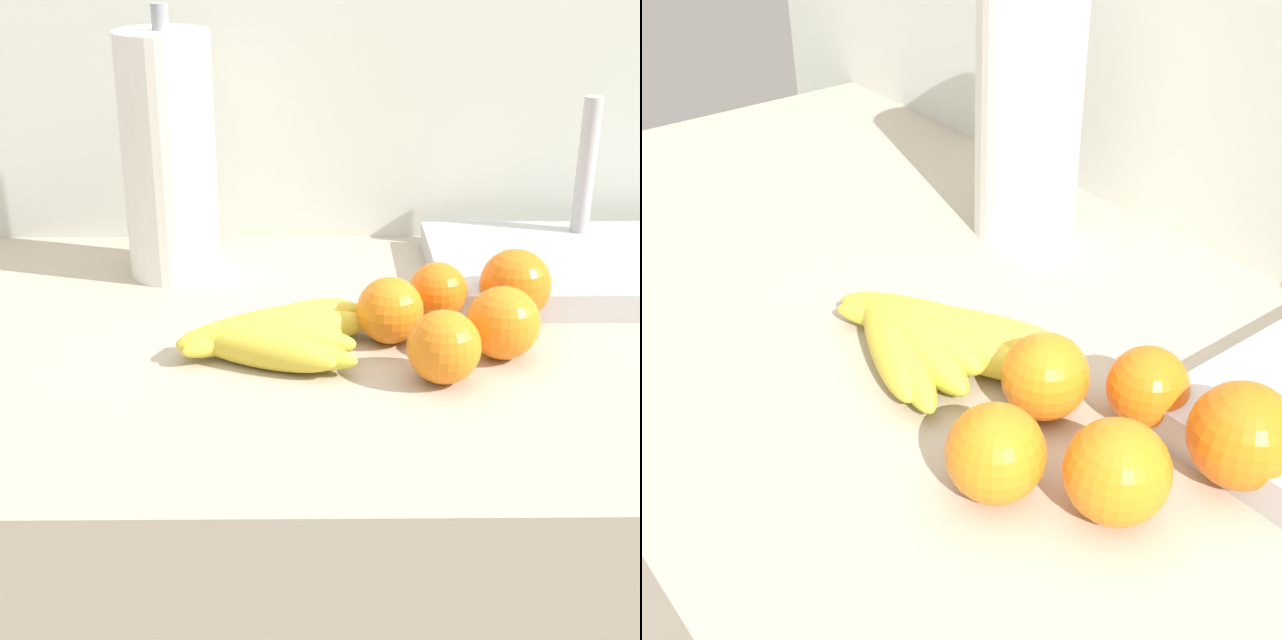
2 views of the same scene
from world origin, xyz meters
TOP-DOWN VIEW (x-y plane):
  - wall_back at (0.00, 0.36)m, footprint 2.04×0.06m
  - banana_bunch at (-0.12, -0.04)m, footprint 0.22×0.19m
  - orange_right at (0.13, -0.05)m, footprint 0.08×0.08m
  - orange_back_left at (0.06, -0.10)m, footprint 0.07×0.07m
  - orange_far_right at (0.01, -0.01)m, footprint 0.07×0.07m
  - orange_back_right at (0.16, 0.05)m, footprint 0.08×0.08m
  - orange_front at (0.07, 0.05)m, footprint 0.07×0.07m
  - paper_towel_roll at (-0.25, 0.20)m, footprint 0.11×0.11m
  - sink_basin at (0.28, 0.17)m, footprint 0.41×0.26m

SIDE VIEW (x-z plane):
  - wall_back at x=0.00m, z-range 0.00..1.30m
  - sink_basin at x=0.28m, z-range 0.81..1.03m
  - banana_bunch at x=-0.12m, z-range 0.90..0.94m
  - orange_front at x=0.07m, z-range 0.90..0.97m
  - orange_far_right at x=0.01m, z-range 0.90..0.97m
  - orange_back_left at x=0.06m, z-range 0.90..0.97m
  - orange_right at x=0.13m, z-range 0.90..0.98m
  - orange_back_right at x=0.16m, z-range 0.90..0.98m
  - paper_towel_roll at x=-0.25m, z-range 0.89..1.22m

